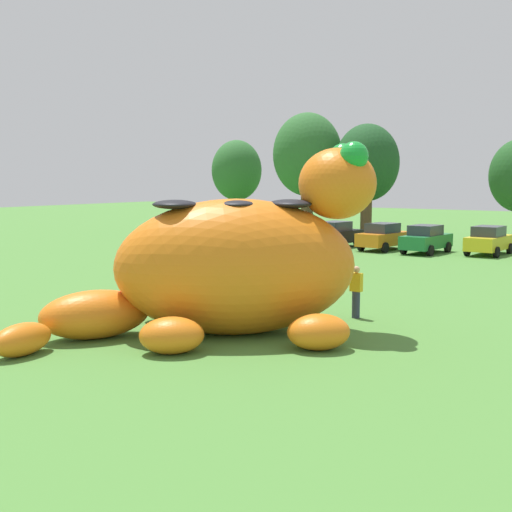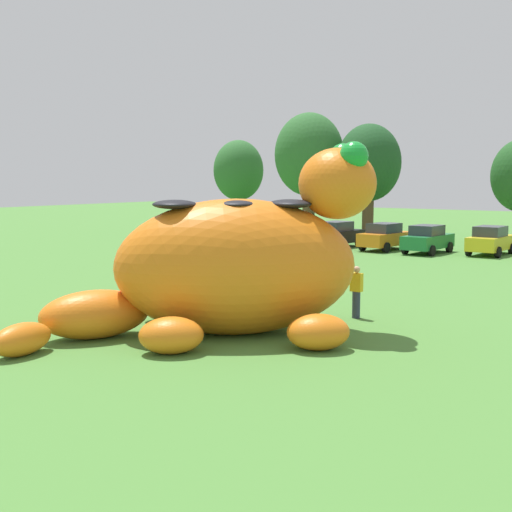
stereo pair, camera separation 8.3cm
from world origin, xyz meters
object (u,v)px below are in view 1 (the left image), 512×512
object	(u,v)px
giant_inflatable_creature	(236,265)
spectator_near_inflatable	(356,292)
car_green	(426,239)
car_orange	(383,237)
spectator_by_cars	(212,263)
spectator_mid_field	(247,249)
car_black	(335,234)
car_yellow	(489,240)

from	to	relation	value
giant_inflatable_creature	spectator_near_inflatable	xyz separation A→B (m)	(1.89, 4.04, -1.19)
giant_inflatable_creature	car_green	distance (m)	23.90
giant_inflatable_creature	car_orange	bearing A→B (deg)	104.15
car_orange	spectator_by_cars	world-z (taller)	car_orange
spectator_mid_field	spectator_by_cars	size ratio (longest dim) A/B	1.00
spectator_near_inflatable	car_orange	bearing A→B (deg)	111.73
car_green	spectator_by_cars	bearing A→B (deg)	-101.78
giant_inflatable_creature	spectator_mid_field	distance (m)	15.84
car_black	spectator_mid_field	world-z (taller)	car_black
car_black	spectator_mid_field	xyz separation A→B (m)	(0.36, -10.54, -0.01)
car_orange	car_yellow	distance (m)	6.35
car_black	spectator_near_inflatable	bearing A→B (deg)	-60.25
car_green	spectator_by_cars	world-z (taller)	car_green
spectator_mid_field	giant_inflatable_creature	bearing A→B (deg)	-55.60
car_green	spectator_by_cars	distance (m)	16.85
car_orange	car_green	xyz separation A→B (m)	(2.87, -0.19, 0.00)
giant_inflatable_creature	car_yellow	bearing A→B (deg)	89.48
spectator_near_inflatable	spectator_by_cars	world-z (taller)	same
giant_inflatable_creature	car_yellow	distance (m)	25.03
car_black	car_green	world-z (taller)	same
giant_inflatable_creature	spectator_by_cars	size ratio (longest dim) A/B	5.88
spectator_near_inflatable	spectator_by_cars	size ratio (longest dim) A/B	1.00
car_black	car_green	distance (m)	6.13
car_black	car_yellow	world-z (taller)	same
car_black	spectator_by_cars	size ratio (longest dim) A/B	2.52
car_yellow	spectator_mid_field	bearing A→B (deg)	-127.39
giant_inflatable_creature	car_green	size ratio (longest dim) A/B	2.39
car_orange	car_yellow	xyz separation A→B (m)	(6.24, 1.16, 0.00)
spectator_near_inflatable	spectator_mid_field	world-z (taller)	same
giant_inflatable_creature	car_yellow	size ratio (longest dim) A/B	2.42
giant_inflatable_creature	spectator_by_cars	distance (m)	9.81
giant_inflatable_creature	spectator_mid_field	world-z (taller)	giant_inflatable_creature
car_yellow	spectator_mid_field	xyz separation A→B (m)	(-9.15, -11.97, -0.01)
car_green	spectator_near_inflatable	bearing A→B (deg)	-75.62
car_black	car_yellow	xyz separation A→B (m)	(9.51, 1.43, 0.00)
spectator_near_inflatable	spectator_mid_field	xyz separation A→B (m)	(-10.81, 9.00, 0.00)
spectator_near_inflatable	car_green	bearing A→B (deg)	104.38
car_yellow	spectator_mid_field	size ratio (longest dim) A/B	2.43
giant_inflatable_creature	car_black	distance (m)	25.36
car_green	spectator_by_cars	size ratio (longest dim) A/B	2.46
car_black	car_orange	bearing A→B (deg)	4.84
spectator_near_inflatable	spectator_by_cars	xyz separation A→B (m)	(-8.47, 3.14, 0.00)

